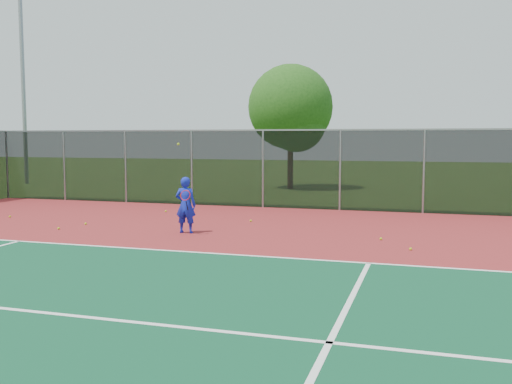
{
  "coord_description": "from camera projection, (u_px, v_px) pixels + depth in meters",
  "views": [
    {
      "loc": [
        3.2,
        -9.22,
        2.7
      ],
      "look_at": [
        -1.14,
        5.0,
        1.3
      ],
      "focal_mm": 40.0,
      "sensor_mm": 36.0,
      "label": 1
    }
  ],
  "objects": [
    {
      "name": "ground",
      "position": [
        235.0,
        293.0,
        9.96
      ],
      "size": [
        120.0,
        120.0,
        0.0
      ],
      "primitive_type": "plane",
      "color": "#2F4F16",
      "rests_on": "ground"
    },
    {
      "name": "court_apron",
      "position": [
        266.0,
        268.0,
        11.87
      ],
      "size": [
        30.0,
        20.0,
        0.02
      ],
      "primitive_type": "cube",
      "color": "maroon",
      "rests_on": "ground"
    },
    {
      "name": "court_lines",
      "position": [
        331.0,
        340.0,
        7.59
      ],
      "size": [
        22.1,
        13.05,
        0.0
      ],
      "color": "white",
      "rests_on": "court_apron"
    },
    {
      "name": "fence_back",
      "position": [
        340.0,
        169.0,
        21.24
      ],
      "size": [
        30.0,
        0.06,
        3.03
      ],
      "color": "black",
      "rests_on": "court_apron"
    },
    {
      "name": "tennis_player",
      "position": [
        186.0,
        205.0,
        16.13
      ],
      "size": [
        0.62,
        0.63,
        2.56
      ],
      "color": "#1424BC",
      "rests_on": "court_apron"
    },
    {
      "name": "practice_ball_0",
      "position": [
        10.0,
        216.0,
        19.36
      ],
      "size": [
        0.07,
        0.07,
        0.07
      ],
      "primitive_type": "sphere",
      "color": "#B3CF18",
      "rests_on": "court_apron"
    },
    {
      "name": "practice_ball_1",
      "position": [
        59.0,
        228.0,
        16.82
      ],
      "size": [
        0.07,
        0.07,
        0.07
      ],
      "primitive_type": "sphere",
      "color": "#B3CF18",
      "rests_on": "court_apron"
    },
    {
      "name": "practice_ball_2",
      "position": [
        166.0,
        211.0,
        20.77
      ],
      "size": [
        0.07,
        0.07,
        0.07
      ],
      "primitive_type": "sphere",
      "color": "#B3CF18",
      "rests_on": "court_apron"
    },
    {
      "name": "practice_ball_3",
      "position": [
        381.0,
        239.0,
        15.06
      ],
      "size": [
        0.07,
        0.07,
        0.07
      ],
      "primitive_type": "sphere",
      "color": "#B3CF18",
      "rests_on": "court_apron"
    },
    {
      "name": "practice_ball_4",
      "position": [
        86.0,
        224.0,
        17.73
      ],
      "size": [
        0.07,
        0.07,
        0.07
      ],
      "primitive_type": "sphere",
      "color": "#B3CF18",
      "rests_on": "court_apron"
    },
    {
      "name": "practice_ball_5",
      "position": [
        411.0,
        249.0,
        13.67
      ],
      "size": [
        0.07,
        0.07,
        0.07
      ],
      "primitive_type": "sphere",
      "color": "#B3CF18",
      "rests_on": "court_apron"
    },
    {
      "name": "practice_ball_6",
      "position": [
        251.0,
        221.0,
        18.36
      ],
      "size": [
        0.07,
        0.07,
        0.07
      ],
      "primitive_type": "sphere",
      "color": "#B3CF18",
      "rests_on": "court_apron"
    },
    {
      "name": "floodlight_nw",
      "position": [
        22.0,
        60.0,
        33.43
      ],
      "size": [
        0.9,
        0.4,
        13.0
      ],
      "color": "gray",
      "rests_on": "ground"
    },
    {
      "name": "tree_back_left",
      "position": [
        292.0,
        111.0,
        30.17
      ],
      "size": [
        4.51,
        4.51,
        6.62
      ],
      "color": "#392214",
      "rests_on": "ground"
    }
  ]
}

